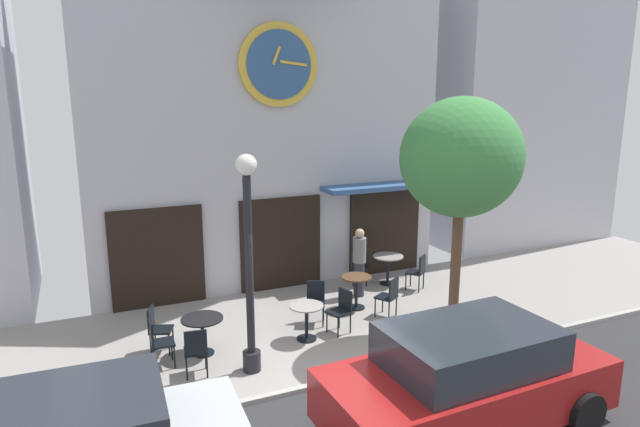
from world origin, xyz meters
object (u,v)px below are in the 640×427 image
object	(u,v)px
cafe_chair_outer	(418,270)
cafe_chair_curbside	(356,264)
cafe_table_center_left	(388,263)
cafe_chair_near_tree	(342,308)
parked_car_red	(467,378)
cafe_table_near_curb	(306,316)
pedestrian_grey	(359,262)
cafe_table_center	(202,327)
cafe_chair_facing_street	(157,326)
cafe_chair_left_end	(315,299)
street_tree	(462,159)
street_lamp	(249,265)
cafe_chair_near_lamp	(389,294)
cafe_table_center_right	(356,286)
cafe_chair_by_entrance	(158,340)
cafe_chair_right_end	(196,349)

from	to	relation	value
cafe_chair_outer	cafe_chair_curbside	bearing A→B (deg)	139.07
cafe_chair_outer	cafe_table_center_left	bearing A→B (deg)	123.03
cafe_chair_near_tree	parked_car_red	bearing A→B (deg)	-86.31
cafe_table_near_curb	pedestrian_grey	bearing A→B (deg)	39.29
cafe_table_center	cafe_table_center_left	xyz separation A→B (m)	(5.16, 1.91, 0.02)
cafe_chair_facing_street	cafe_chair_left_end	size ratio (longest dim) A/B	1.00
street_tree	cafe_chair_outer	world-z (taller)	street_tree
street_lamp	cafe_chair_near_lamp	bearing A→B (deg)	16.74
street_tree	cafe_chair_facing_street	bearing A→B (deg)	162.27
cafe_table_center_right	cafe_chair_facing_street	distance (m)	4.46
cafe_table_near_curb	parked_car_red	distance (m)	3.75
cafe_chair_by_entrance	cafe_table_center_right	bearing A→B (deg)	12.39
street_lamp	cafe_table_near_curb	xyz separation A→B (m)	(1.36, 0.75, -1.45)
cafe_table_near_curb	cafe_chair_facing_street	bearing A→B (deg)	166.84
cafe_table_center	cafe_chair_near_lamp	xyz separation A→B (m)	(4.08, 0.05, -0.01)
cafe_chair_curbside	cafe_chair_near_tree	distance (m)	2.93
cafe_table_near_curb	cafe_chair_near_tree	world-z (taller)	cafe_chair_near_tree
cafe_chair_facing_street	street_tree	bearing A→B (deg)	-17.73
cafe_chair_left_end	cafe_chair_right_end	distance (m)	3.08
street_tree	cafe_table_center_left	xyz separation A→B (m)	(0.45, 3.24, -3.05)
cafe_table_near_curb	pedestrian_grey	xyz separation A→B (m)	(2.08, 1.70, 0.36)
cafe_chair_by_entrance	cafe_chair_curbside	bearing A→B (deg)	24.81
street_tree	cafe_chair_near_tree	world-z (taller)	street_tree
parked_car_red	cafe_chair_by_entrance	bearing A→B (deg)	136.78
cafe_chair_facing_street	cafe_chair_outer	world-z (taller)	same
cafe_table_near_curb	cafe_chair_left_end	world-z (taller)	cafe_chair_left_end
cafe_table_near_curb	cafe_chair_right_end	size ratio (longest dim) A/B	0.80
pedestrian_grey	parked_car_red	size ratio (longest dim) A/B	0.38
cafe_chair_curbside	street_lamp	bearing A→B (deg)	-139.47
street_lamp	cafe_table_center_right	size ratio (longest dim) A/B	5.06
cafe_chair_facing_street	cafe_chair_near_tree	bearing A→B (deg)	-9.72
cafe_table_near_curb	street_tree	bearing A→B (deg)	-22.21
cafe_chair_facing_street	cafe_chair_near_tree	distance (m)	3.63
street_lamp	cafe_chair_left_end	size ratio (longest dim) A/B	4.27
cafe_chair_left_end	cafe_chair_outer	size ratio (longest dim) A/B	1.00
cafe_table_center	cafe_table_center_right	distance (m)	3.76
cafe_chair_left_end	cafe_chair_near_lamp	distance (m)	1.63
street_tree	cafe_chair_near_lamp	distance (m)	3.43
street_tree	cafe_chair_right_end	xyz separation A→B (m)	(-5.00, 0.52, -3.08)
street_lamp	cafe_chair_near_lamp	size ratio (longest dim) A/B	4.27
cafe_chair_outer	cafe_chair_by_entrance	bearing A→B (deg)	-167.75
cafe_chair_right_end	cafe_chair_by_entrance	bearing A→B (deg)	131.13
street_lamp	cafe_table_center_left	world-z (taller)	street_lamp
cafe_chair_curbside	pedestrian_grey	distance (m)	0.91
cafe_chair_curbside	cafe_table_center_left	bearing A→B (deg)	-24.48
cafe_table_center	cafe_chair_facing_street	world-z (taller)	cafe_chair_facing_street
cafe_table_center_right	pedestrian_grey	world-z (taller)	pedestrian_grey
cafe_table_center	cafe_chair_by_entrance	bearing A→B (deg)	-167.71
cafe_chair_by_entrance	cafe_chair_near_tree	distance (m)	3.64
pedestrian_grey	cafe_table_center_right	bearing A→B (deg)	-122.37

